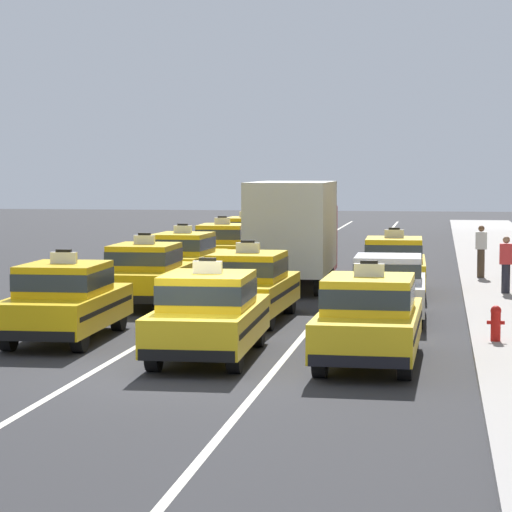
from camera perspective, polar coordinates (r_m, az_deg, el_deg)
name	(u,v)px	position (r m, az deg, el deg)	size (l,w,h in m)	color
ground_plane	(180,374)	(20.24, -3.84, -5.97)	(160.00, 160.00, 0.00)	#2B2B2D
lane_stripe_left_center	(265,272)	(40.03, 0.44, -0.82)	(0.14, 80.00, 0.01)	silver
lane_stripe_center_right	(355,273)	(39.67, 5.01, -0.88)	(0.14, 80.00, 0.01)	silver
taxi_left_nearest	(66,300)	(24.29, -9.59, -2.19)	(1.94, 4.61, 1.96)	black
taxi_left_second	(146,273)	(30.23, -5.60, -0.87)	(1.88, 4.58, 1.96)	black
taxi_left_third	(184,258)	(35.35, -3.67, -0.09)	(1.96, 4.62, 1.96)	black
taxi_left_fourth	(223,246)	(40.96, -1.69, 0.53)	(1.95, 4.61, 1.96)	black
taxi_left_fifth	(247,236)	(46.85, -0.46, 1.01)	(1.92, 4.60, 1.96)	black
taxi_center_nearest	(209,313)	(21.70, -2.41, -2.92)	(1.93, 4.60, 1.96)	black
taxi_center_second	(249,285)	(27.02, -0.37, -1.47)	(1.94, 4.61, 1.96)	black
box_truck_center_third	(295,230)	(34.81, 1.98, 1.33)	(2.39, 7.00, 3.27)	black
taxi_right_nearest	(369,318)	(21.16, 5.74, -3.12)	(1.89, 4.59, 1.96)	black
sedan_right_second	(388,286)	(27.33, 6.69, -1.50)	(1.82, 4.32, 1.58)	black
taxi_right_third	(394,264)	(33.08, 6.98, -0.43)	(1.92, 4.60, 1.96)	black
pedestrian_mid_block	(506,265)	(32.60, 12.54, -0.44)	(0.47, 0.24, 1.61)	#23232D
pedestrian_trailing	(481,251)	(37.15, 11.30, 0.24)	(0.36, 0.24, 1.69)	#473828
fire_hydrant	(496,322)	(23.49, 12.02, -3.26)	(0.36, 0.22, 0.73)	red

